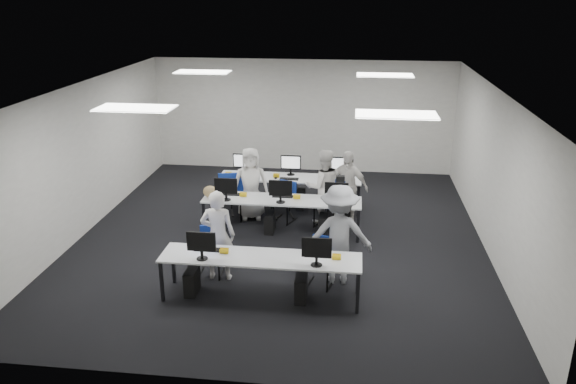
# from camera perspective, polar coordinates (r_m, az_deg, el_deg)

# --- Properties ---
(room) EXTENTS (9.00, 9.02, 3.00)m
(room) POSITION_cam_1_polar(r_m,az_deg,el_deg) (10.88, -0.79, 2.69)
(room) COLOR black
(room) RESTS_ON ground
(ceiling_panels) EXTENTS (5.20, 4.60, 0.02)m
(ceiling_panels) POSITION_cam_1_polar(r_m,az_deg,el_deg) (10.53, -0.83, 10.43)
(ceiling_panels) COLOR white
(ceiling_panels) RESTS_ON room
(desk_front) EXTENTS (3.20, 0.70, 0.73)m
(desk_front) POSITION_cam_1_polar(r_m,az_deg,el_deg) (8.98, -2.80, -6.88)
(desk_front) COLOR silver
(desk_front) RESTS_ON ground
(desk_mid) EXTENTS (3.20, 0.70, 0.73)m
(desk_mid) POSITION_cam_1_polar(r_m,az_deg,el_deg) (11.33, -0.64, -0.97)
(desk_mid) COLOR silver
(desk_mid) RESTS_ON ground
(desk_back) EXTENTS (3.20, 0.70, 0.73)m
(desk_back) POSITION_cam_1_polar(r_m,az_deg,el_deg) (12.64, 0.19, 1.29)
(desk_back) COLOR silver
(desk_back) RESTS_ON ground
(equipment_front) EXTENTS (2.51, 0.41, 1.19)m
(equipment_front) POSITION_cam_1_polar(r_m,az_deg,el_deg) (9.15, -3.98, -8.66)
(equipment_front) COLOR #0B1A95
(equipment_front) RESTS_ON desk_front
(equipment_mid) EXTENTS (2.91, 0.41, 1.19)m
(equipment_mid) POSITION_cam_1_polar(r_m,az_deg,el_deg) (11.46, -1.59, -2.46)
(equipment_mid) COLOR white
(equipment_mid) RESTS_ON desk_mid
(equipment_back) EXTENTS (2.91, 0.41, 1.19)m
(equipment_back) POSITION_cam_1_polar(r_m,az_deg,el_deg) (12.74, 1.05, -0.09)
(equipment_back) COLOR white
(equipment_back) RESTS_ON desk_back
(chair_0) EXTENTS (0.43, 0.47, 0.85)m
(chair_0) POSITION_cam_1_polar(r_m,az_deg,el_deg) (9.95, -7.87, -6.88)
(chair_0) COLOR navy
(chair_0) RESTS_ON ground
(chair_1) EXTENTS (0.49, 0.52, 0.83)m
(chair_1) POSITION_cam_1_polar(r_m,az_deg,el_deg) (9.56, 3.30, -7.96)
(chair_1) COLOR navy
(chair_1) RESTS_ON ground
(chair_2) EXTENTS (0.59, 0.62, 0.97)m
(chair_2) POSITION_cam_1_polar(r_m,az_deg,el_deg) (12.22, -5.92, -1.35)
(chair_2) COLOR navy
(chair_2) RESTS_ON ground
(chair_3) EXTENTS (0.55, 0.58, 0.85)m
(chair_3) POSITION_cam_1_polar(r_m,az_deg,el_deg) (12.07, -0.37, -1.71)
(chair_3) COLOR navy
(chair_3) RESTS_ON ground
(chair_4) EXTENTS (0.63, 0.66, 0.98)m
(chair_4) POSITION_cam_1_polar(r_m,az_deg,el_deg) (11.85, 4.15, -2.00)
(chair_4) COLOR navy
(chair_4) RESTS_ON ground
(chair_5) EXTENTS (0.54, 0.56, 0.87)m
(chair_5) POSITION_cam_1_polar(r_m,az_deg,el_deg) (12.50, -4.83, -0.97)
(chair_5) COLOR navy
(chair_5) RESTS_ON ground
(chair_6) EXTENTS (0.52, 0.54, 0.82)m
(chair_6) POSITION_cam_1_polar(r_m,az_deg,el_deg) (12.29, -0.48, -1.36)
(chair_6) COLOR navy
(chair_6) RESTS_ON ground
(chair_7) EXTENTS (0.50, 0.54, 0.95)m
(chair_7) POSITION_cam_1_polar(r_m,az_deg,el_deg) (12.20, 4.92, -1.40)
(chair_7) COLOR navy
(chair_7) RESTS_ON ground
(handbag) EXTENTS (0.30, 0.19, 0.25)m
(handbag) POSITION_cam_1_polar(r_m,az_deg,el_deg) (11.47, -7.89, 0.02)
(handbag) COLOR #957A4D
(handbag) RESTS_ON desk_mid
(student_0) EXTENTS (0.60, 0.41, 1.61)m
(student_0) POSITION_cam_1_polar(r_m,az_deg,el_deg) (9.59, -7.12, -4.38)
(student_0) COLOR silver
(student_0) RESTS_ON ground
(student_1) EXTENTS (0.91, 0.79, 1.61)m
(student_1) POSITION_cam_1_polar(r_m,az_deg,el_deg) (11.82, 3.64, 0.54)
(student_1) COLOR silver
(student_1) RESTS_ON ground
(student_2) EXTENTS (0.85, 0.65, 1.57)m
(student_2) POSITION_cam_1_polar(r_m,az_deg,el_deg) (12.07, -3.80, 0.85)
(student_2) COLOR silver
(student_2) RESTS_ON ground
(student_3) EXTENTS (0.99, 0.64, 1.57)m
(student_3) POSITION_cam_1_polar(r_m,az_deg,el_deg) (11.94, 5.99, 0.56)
(student_3) COLOR silver
(student_3) RESTS_ON ground
(photographer) EXTENTS (1.16, 0.72, 1.73)m
(photographer) POSITION_cam_1_polar(r_m,az_deg,el_deg) (9.42, 5.21, -4.33)
(photographer) COLOR gray
(photographer) RESTS_ON ground
(dslr_camera) EXTENTS (0.15, 0.19, 0.10)m
(dslr_camera) POSITION_cam_1_polar(r_m,az_deg,el_deg) (9.25, 5.34, 1.35)
(dslr_camera) COLOR black
(dslr_camera) RESTS_ON photographer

